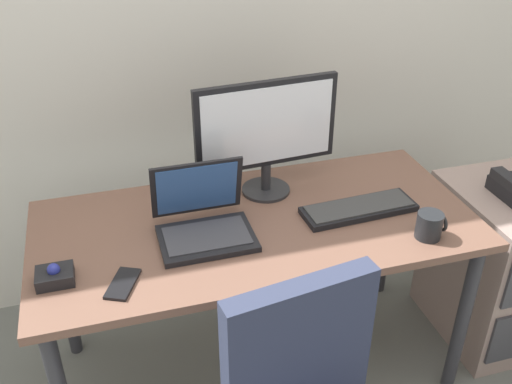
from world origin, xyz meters
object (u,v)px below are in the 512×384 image
object	(u,v)px
file_cabinet	(498,264)
laptop	(203,219)
trackball_mouse	(55,276)
cell_phone	(123,284)
coffee_mug	(430,225)
keyboard	(359,209)
monitor_main	(267,131)

from	to	relation	value
file_cabinet	laptop	bearing A→B (deg)	178.20
trackball_mouse	cell_phone	world-z (taller)	trackball_mouse
coffee_mug	cell_phone	world-z (taller)	coffee_mug
file_cabinet	keyboard	bearing A→B (deg)	178.97
laptop	coffee_mug	world-z (taller)	laptop
laptop	trackball_mouse	size ratio (longest dim) A/B	2.83
coffee_mug	cell_phone	bearing A→B (deg)	178.14
keyboard	laptop	distance (m)	0.56
trackball_mouse	file_cabinet	bearing A→B (deg)	3.00
keyboard	trackball_mouse	world-z (taller)	trackball_mouse
monitor_main	trackball_mouse	distance (m)	0.85
monitor_main	keyboard	xyz separation A→B (m)	(0.27, -0.23, -0.24)
file_cabinet	cell_phone	distance (m)	1.55
keyboard	coffee_mug	bearing A→B (deg)	-52.45
laptop	cell_phone	distance (m)	0.35
keyboard	cell_phone	size ratio (longest dim) A/B	2.93
keyboard	coffee_mug	distance (m)	0.26
monitor_main	coffee_mug	size ratio (longest dim) A/B	5.48
coffee_mug	monitor_main	bearing A→B (deg)	134.93
laptop	cell_phone	world-z (taller)	laptop
laptop	trackball_mouse	bearing A→B (deg)	-165.07
laptop	trackball_mouse	world-z (taller)	laptop
trackball_mouse	coffee_mug	world-z (taller)	coffee_mug
coffee_mug	cell_phone	xyz separation A→B (m)	(-1.00, 0.03, -0.04)
coffee_mug	trackball_mouse	bearing A→B (deg)	175.01
file_cabinet	cell_phone	world-z (taller)	cell_phone
file_cabinet	cell_phone	bearing A→B (deg)	-173.92
coffee_mug	file_cabinet	bearing A→B (deg)	20.91
keyboard	coffee_mug	size ratio (longest dim) A/B	4.34
laptop	keyboard	bearing A→B (deg)	-2.72
file_cabinet	monitor_main	bearing A→B (deg)	165.61
monitor_main	trackball_mouse	xyz separation A→B (m)	(-0.76, -0.33, -0.23)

